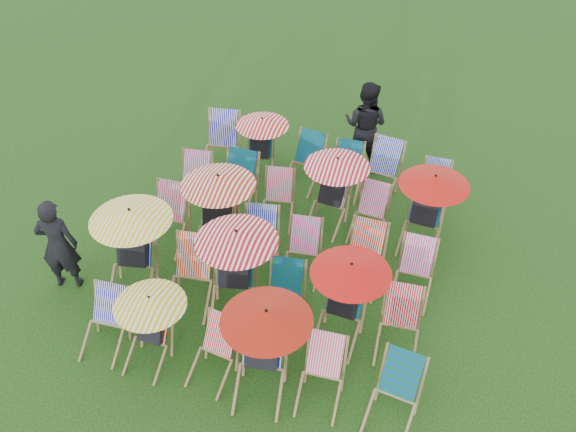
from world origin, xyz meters
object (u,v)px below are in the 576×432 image
(deckchair_5, at_px, (394,397))
(person_rear, at_px, (366,125))
(person_left, at_px, (58,245))
(deckchair_0, at_px, (104,324))
(deckchair_29, at_px, (433,188))

(deckchair_5, height_order, person_rear, person_rear)
(person_left, height_order, person_rear, person_rear)
(deckchair_0, distance_m, deckchair_5, 4.07)
(deckchair_5, distance_m, person_rear, 5.69)
(deckchair_0, relative_size, person_rear, 0.49)
(deckchair_5, bearing_deg, person_rear, 114.20)
(deckchair_0, bearing_deg, person_left, 141.39)
(deckchair_0, xyz_separation_m, deckchair_5, (4.07, -0.05, 0.02))
(deckchair_29, relative_size, person_left, 0.50)
(deckchair_0, height_order, deckchair_5, deckchair_5)
(person_left, bearing_deg, deckchair_5, 153.23)
(deckchair_0, height_order, person_rear, person_rear)
(deckchair_5, xyz_separation_m, person_left, (-5.26, 0.96, 0.37))
(person_rear, bearing_deg, deckchair_29, 157.41)
(person_left, relative_size, person_rear, 0.93)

